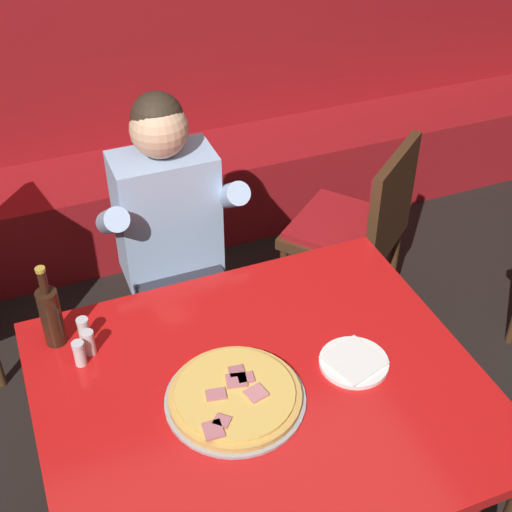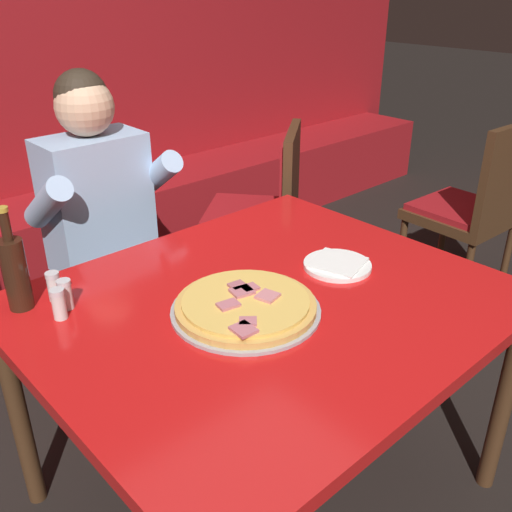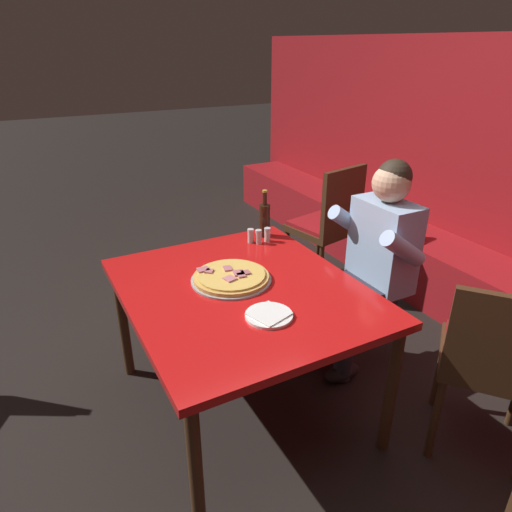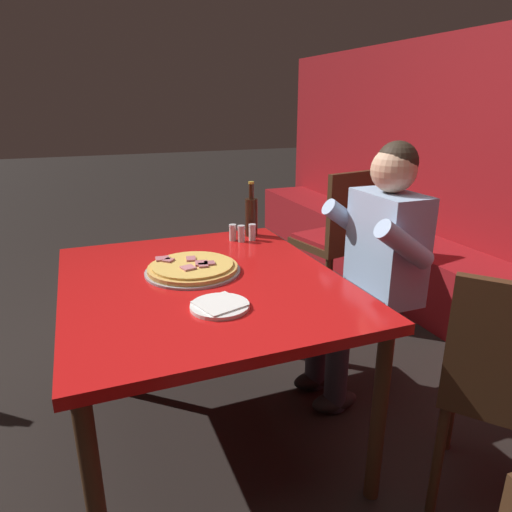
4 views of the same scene
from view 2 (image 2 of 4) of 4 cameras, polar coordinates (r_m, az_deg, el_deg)
ground_plane at (r=2.09m, az=0.86°, el=-22.27°), size 24.00×24.00×0.00m
booth_bench at (r=3.29m, az=-21.87°, el=0.43°), size 6.46×0.48×0.46m
main_dining_table at (r=1.64m, az=1.02°, el=-6.39°), size 1.28×1.09×0.75m
pizza at (r=1.53m, az=-1.03°, el=-5.02°), size 0.40×0.40×0.05m
plate_white_paper at (r=1.78m, az=8.14°, el=-0.87°), size 0.21×0.21×0.02m
beer_bottle at (r=1.64m, az=-22.95°, el=-1.41°), size 0.07×0.07×0.29m
shaker_oregano at (r=1.67m, az=-19.52°, el=-3.01°), size 0.04×0.04×0.09m
shaker_black_pepper at (r=1.62m, az=-18.50°, el=-3.79°), size 0.04×0.04×0.09m
shaker_red_pepper_flakes at (r=1.58m, az=-19.09°, el=-4.68°), size 0.04×0.04×0.09m
diner_seated_blue_shirt at (r=2.23m, az=-14.34°, el=2.80°), size 0.53×0.53×1.27m
dining_chair_by_booth at (r=2.98m, az=21.31°, el=5.01°), size 0.46×0.46×0.97m
dining_chair_side_aisle at (r=2.74m, az=0.84°, el=5.00°), size 0.62×0.62×0.94m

